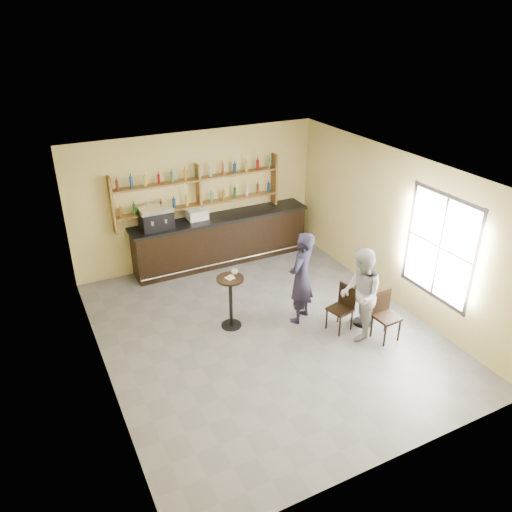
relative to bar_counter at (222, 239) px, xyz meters
name	(u,v)px	position (x,y,z in m)	size (l,w,h in m)	color
floor	(265,332)	(-0.44, -3.15, -0.60)	(7.00, 7.00, 0.00)	slate
ceiling	(267,173)	(-0.44, -3.15, 2.60)	(7.00, 7.00, 0.00)	white
wall_back	(197,199)	(-0.44, 0.35, 1.00)	(7.00, 7.00, 0.00)	#CFBE75
wall_front	(396,373)	(-0.44, -6.65, 1.00)	(7.00, 7.00, 0.00)	#CFBE75
wall_left	(96,298)	(-3.44, -3.15, 1.00)	(7.00, 7.00, 0.00)	#CFBE75
wall_right	(396,229)	(2.56, -3.15, 1.00)	(7.00, 7.00, 0.00)	#CFBE75
window_pane	(440,247)	(2.55, -4.35, 1.10)	(2.00, 2.00, 0.00)	white
window_frame	(440,247)	(2.55, -4.35, 1.10)	(0.04, 1.70, 2.10)	black
shelf_unit	(199,192)	(-0.44, 0.22, 1.21)	(4.00, 0.26, 1.40)	brown
liquor_bottles	(198,185)	(-0.44, 0.22, 1.38)	(3.68, 0.10, 1.00)	#8C5919
bar_counter	(222,239)	(0.00, 0.00, 0.00)	(4.40, 0.86, 1.19)	black
espresso_machine	(156,218)	(-1.56, 0.00, 0.85)	(0.71, 0.46, 0.51)	black
pastry_case	(197,215)	(-0.59, 0.00, 0.74)	(0.47, 0.37, 0.28)	silver
pedestal_table	(231,302)	(-0.95, -2.67, -0.05)	(0.53, 0.53, 1.09)	black
napkin	(230,278)	(-0.95, -2.67, 0.49)	(0.15, 0.15, 0.00)	white
donut	(231,277)	(-0.94, -2.68, 0.52)	(0.12, 0.12, 0.04)	#C09246
cup_pedestal	(235,272)	(-0.81, -2.57, 0.54)	(0.13, 0.13, 0.10)	white
man_main	(301,278)	(0.39, -3.05, 0.36)	(0.69, 0.46, 1.90)	black
cafe_table	(364,308)	(1.44, -3.76, -0.23)	(0.57, 0.57, 0.73)	black
cup_cafe	(368,289)	(1.49, -3.76, 0.18)	(0.10, 0.10, 0.09)	white
chair_west	(340,309)	(0.89, -3.71, -0.13)	(0.40, 0.40, 0.93)	black
chair_south	(387,317)	(1.49, -4.36, -0.11)	(0.42, 0.42, 0.97)	black
patron_second	(360,294)	(1.09, -4.01, 0.31)	(0.88, 0.68, 1.80)	#99989D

